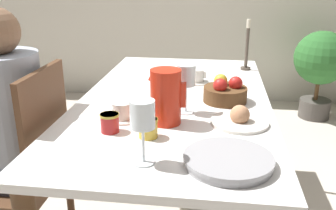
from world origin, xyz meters
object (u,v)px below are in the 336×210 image
object	(u,v)px
teacup_near_person	(122,112)
jam_jar_red	(110,122)
red_pitcher	(165,96)
candlestick_tall	(247,51)
serving_tray	(228,160)
chair_person_side	(25,170)
teacup_across	(196,77)
wine_glass_juice	(143,118)
bread_plate	(240,119)
person_seated	(3,122)
fruit_bowl	(225,92)
jam_jar_amber	(148,127)
wine_glass_water	(186,77)
potted_plant	(321,64)

from	to	relation	value
teacup_near_person	jam_jar_red	distance (m)	0.12
red_pitcher	candlestick_tall	bearing A→B (deg)	67.85
serving_tray	chair_person_side	bearing A→B (deg)	160.73
red_pitcher	serving_tray	bearing A→B (deg)	-52.34
jam_jar_red	teacup_across	bearing A→B (deg)	68.17
wine_glass_juice	candlestick_tall	distance (m)	1.27
bread_plate	teacup_across	bearing A→B (deg)	110.49
person_seated	teacup_near_person	bearing A→B (deg)	-91.92
person_seated	fruit_bowl	distance (m)	0.98
jam_jar_amber	fruit_bowl	size ratio (longest dim) A/B	0.36
bread_plate	jam_jar_amber	xyz separation A→B (m)	(-0.33, -0.17, 0.02)
teacup_across	candlestick_tall	world-z (taller)	candlestick_tall
serving_tray	fruit_bowl	size ratio (longest dim) A/B	1.42
teacup_across	bread_plate	world-z (taller)	bread_plate
teacup_near_person	person_seated	bearing A→B (deg)	178.08
chair_person_side	jam_jar_amber	bearing A→B (deg)	-102.97
wine_glass_water	bread_plate	bearing A→B (deg)	-23.24
jam_jar_amber	potted_plant	size ratio (longest dim) A/B	0.09
red_pitcher	wine_glass_water	distance (m)	0.15
chair_person_side	teacup_across	bearing A→B (deg)	-50.29
wine_glass_juice	bread_plate	bearing A→B (deg)	49.15
serving_tray	potted_plant	size ratio (longest dim) A/B	0.34
person_seated	fruit_bowl	bearing A→B (deg)	-74.72
person_seated	candlestick_tall	bearing A→B (deg)	-51.20
potted_plant	person_seated	bearing A→B (deg)	-131.14
jam_jar_red	wine_glass_water	bearing A→B (deg)	42.38
wine_glass_water	wine_glass_juice	xyz separation A→B (m)	(-0.09, -0.45, -0.00)
candlestick_tall	serving_tray	bearing A→B (deg)	-95.87
red_pitcher	fruit_bowl	world-z (taller)	red_pitcher
jam_jar_amber	fruit_bowl	distance (m)	0.51
chair_person_side	teacup_near_person	size ratio (longest dim) A/B	7.07
chair_person_side	teacup_across	world-z (taller)	chair_person_side
wine_glass_juice	teacup_near_person	size ratio (longest dim) A/B	1.52
wine_glass_juice	jam_jar_red	size ratio (longest dim) A/B	2.87
wine_glass_water	teacup_across	distance (m)	0.46
serving_tray	jam_jar_amber	distance (m)	0.33
chair_person_side	fruit_bowl	bearing A→B (deg)	-70.89
red_pitcher	person_seated	bearing A→B (deg)	177.79
jam_jar_red	red_pitcher	bearing A→B (deg)	30.84
teacup_across	fruit_bowl	size ratio (longest dim) A/B	0.68
wine_glass_juice	jam_jar_red	bearing A→B (deg)	128.03
red_pitcher	serving_tray	size ratio (longest dim) A/B	0.77
serving_tray	jam_jar_amber	world-z (taller)	jam_jar_amber
wine_glass_juice	teacup_near_person	distance (m)	0.39
serving_tray	jam_jar_red	distance (m)	0.47
fruit_bowl	red_pitcher	bearing A→B (deg)	-129.33
candlestick_tall	potted_plant	bearing A→B (deg)	58.38
bread_plate	jam_jar_red	distance (m)	0.50
teacup_near_person	teacup_across	size ratio (longest dim) A/B	1.00
jam_jar_red	teacup_near_person	bearing A→B (deg)	82.88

